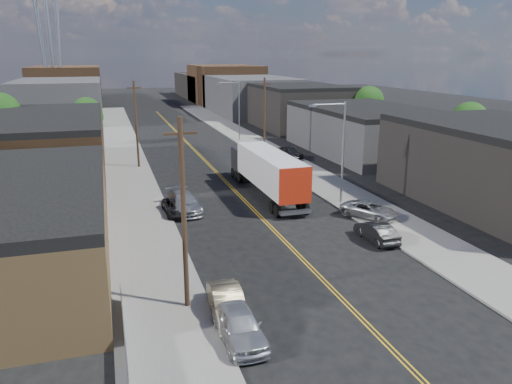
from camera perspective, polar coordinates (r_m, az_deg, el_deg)
ground at (r=75.62m, az=-7.80°, el=5.55°), size 260.00×260.00×0.00m
centerline at (r=61.11m, az=-5.53°, el=3.27°), size 0.32×120.00×0.01m
sidewalk_left at (r=60.03m, az=-14.46°, el=2.69°), size 5.00×140.00×0.15m
sidewalk_right at (r=63.59m, az=2.91°, el=3.87°), size 5.00×140.00×0.15m
warehouse_tan at (r=33.79m, az=-26.97°, el=-3.56°), size 12.00×22.00×5.60m
warehouse_brown at (r=58.75m, az=-22.94°, el=4.90°), size 12.00×26.00×6.60m
industrial_right_b at (r=69.12m, az=12.54°, el=6.96°), size 14.00×24.00×6.10m
industrial_right_c at (r=92.41m, az=4.64°, el=9.80°), size 14.00×22.00×7.60m
skyline_left_a at (r=109.30m, az=-21.51°, el=9.77°), size 16.00×30.00×8.00m
skyline_right_a at (r=113.46m, az=-0.62°, el=10.99°), size 16.00×30.00×8.00m
skyline_left_b at (r=134.11m, az=-20.80°, el=11.13°), size 16.00×26.00×10.00m
skyline_right_b at (r=137.52m, az=-3.60°, el=12.17°), size 16.00×26.00×10.00m
skyline_left_c at (r=154.13m, az=-20.31°, el=11.05°), size 16.00×40.00×7.00m
skyline_right_c at (r=157.11m, az=-5.31°, el=11.99°), size 16.00×40.00×7.00m
streetlight_near at (r=43.77m, az=9.49°, el=5.37°), size 3.39×0.25×9.00m
streetlight_far at (r=76.45m, az=-2.24°, el=9.81°), size 3.39×0.25×9.00m
utility_pole_left_near at (r=25.07m, az=-8.26°, el=-2.58°), size 1.60×0.26×10.00m
utility_pole_left_far at (r=59.22m, az=-13.52°, el=7.57°), size 1.60×0.26×10.00m
utility_pole_right at (r=65.17m, az=0.98°, el=8.68°), size 1.60×0.26×10.00m
chainlink_fence at (r=21.01m, az=-14.35°, el=-20.51°), size 0.05×16.00×1.22m
tree_left_mid at (r=70.11m, az=-27.14°, el=7.76°), size 5.10×5.04×8.37m
tree_left_far at (r=76.11m, az=-18.70°, el=8.42°), size 4.35×4.20×6.97m
tree_right_near at (r=65.26m, az=23.19°, el=7.22°), size 4.60×4.48×7.44m
tree_right_far at (r=84.93m, az=12.82°, el=9.91°), size 4.85×4.76×7.91m
semi_truck at (r=47.00m, az=1.02°, el=2.65°), size 2.82×16.17×4.24m
car_left_a at (r=23.83m, az=-1.99°, el=-14.88°), size 1.98×4.73×1.60m
car_left_b at (r=25.75m, az=-3.29°, el=-12.63°), size 1.74×4.46×1.45m
car_left_c at (r=41.78m, az=-8.96°, el=-1.71°), size 2.27×4.66×1.28m
car_left_d at (r=42.37m, az=-8.28°, el=-1.20°), size 2.67×5.71×1.61m
car_right_oncoming at (r=36.45m, az=13.61°, el=-4.47°), size 1.54×4.16×1.36m
car_right_lot_a at (r=41.09m, az=12.82°, el=-1.99°), size 4.32×4.98×1.27m
car_right_lot_c at (r=63.26m, az=3.83°, el=4.55°), size 2.86×4.70×1.50m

